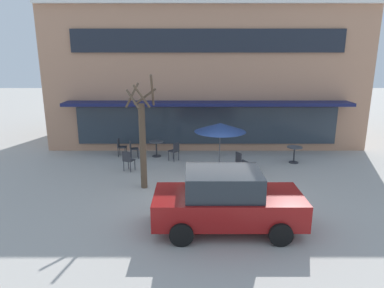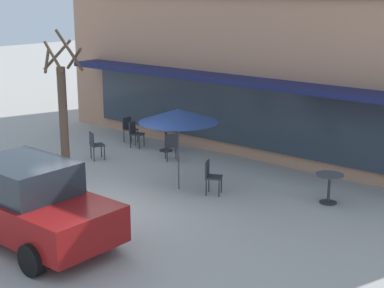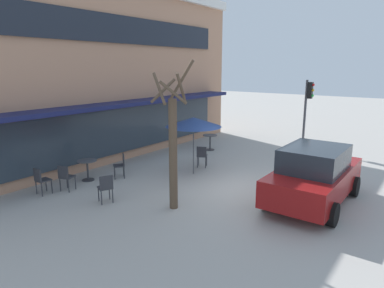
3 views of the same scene
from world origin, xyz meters
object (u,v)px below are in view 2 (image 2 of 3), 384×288
object	(u,v)px
patio_umbrella_green_folded	(178,116)
street_tree	(63,114)
cafe_chair_3	(172,145)
cafe_table_streetside	(166,136)
cafe_table_near_wall	(329,184)
cafe_chair_1	(135,132)
parked_sedan	(28,202)
cafe_chair_2	(95,144)
cafe_chair_4	(211,175)
cafe_chair_0	(129,128)

from	to	relation	value
patio_umbrella_green_folded	street_tree	size ratio (longest dim) A/B	0.52
patio_umbrella_green_folded	cafe_chair_3	size ratio (longest dim) A/B	2.47
cafe_table_streetside	patio_umbrella_green_folded	bearing A→B (deg)	-42.27
cafe_table_near_wall	cafe_chair_3	world-z (taller)	cafe_chair_3
patio_umbrella_green_folded	street_tree	distance (m)	3.28
cafe_chair_1	parked_sedan	xyz separation A→B (m)	(3.84, -6.89, 0.35)
cafe_chair_2	cafe_chair_4	world-z (taller)	same
cafe_table_near_wall	patio_umbrella_green_folded	world-z (taller)	patio_umbrella_green_folded
cafe_chair_3	parked_sedan	bearing A→B (deg)	-74.53
cafe_table_near_wall	parked_sedan	size ratio (longest dim) A/B	0.18
cafe_chair_0	cafe_chair_4	distance (m)	6.07
cafe_table_streetside	street_tree	distance (m)	4.29
cafe_chair_4	patio_umbrella_green_folded	bearing A→B (deg)	-165.08
cafe_table_near_wall	cafe_chair_2	xyz separation A→B (m)	(-7.48, -1.18, 0.01)
cafe_table_streetside	street_tree	size ratio (longest dim) A/B	0.18
parked_sedan	cafe_table_streetside	bearing A→B (deg)	110.73
cafe_table_near_wall	cafe_chair_2	world-z (taller)	cafe_chair_2
cafe_chair_0	cafe_chair_3	distance (m)	2.81
cafe_table_streetside	parked_sedan	size ratio (longest dim) A/B	0.18
cafe_chair_3	cafe_chair_0	bearing A→B (deg)	164.32
cafe_table_near_wall	cafe_chair_1	xyz separation A→B (m)	(-7.60, 0.69, 0.01)
cafe_chair_2	cafe_chair_4	size ratio (longest dim) A/B	1.00
cafe_chair_3	cafe_chair_2	bearing A→B (deg)	-142.75
street_tree	cafe_chair_0	bearing A→B (deg)	112.68
cafe_table_streetside	cafe_chair_2	size ratio (longest dim) A/B	0.85
cafe_table_near_wall	cafe_chair_1	size ratio (longest dim) A/B	0.85
cafe_chair_1	cafe_chair_4	world-z (taller)	same
cafe_table_streetside	cafe_chair_4	bearing A→B (deg)	-32.09
cafe_table_near_wall	street_tree	world-z (taller)	street_tree
cafe_table_streetside	parked_sedan	xyz separation A→B (m)	(2.73, -7.22, 0.36)
cafe_chair_1	parked_sedan	distance (m)	7.90
cafe_chair_2	cafe_chair_3	distance (m)	2.43
cafe_chair_1	cafe_chair_3	size ratio (longest dim) A/B	1.00
cafe_chair_1	street_tree	xyz separation A→B (m)	(1.06, -3.74, 1.37)
parked_sedan	street_tree	bearing A→B (deg)	131.48
patio_umbrella_green_folded	cafe_chair_2	bearing A→B (deg)	173.71
cafe_chair_4	cafe_chair_3	bearing A→B (deg)	150.04
street_tree	cafe_table_near_wall	bearing A→B (deg)	24.99
cafe_table_near_wall	cafe_table_streetside	world-z (taller)	same
cafe_table_near_wall	cafe_chair_4	distance (m)	3.01
cafe_chair_1	cafe_chair_4	distance (m)	5.33
cafe_table_streetside	cafe_chair_1	bearing A→B (deg)	-163.43
cafe_table_streetside	parked_sedan	distance (m)	7.73
cafe_chair_0	cafe_chair_3	bearing A→B (deg)	-15.68
patio_umbrella_green_folded	parked_sedan	xyz separation A→B (m)	(-0.16, -4.59, -1.14)
cafe_chair_2	parked_sedan	distance (m)	6.26
cafe_table_streetside	cafe_chair_3	world-z (taller)	cafe_chair_3
cafe_chair_1	street_tree	size ratio (longest dim) A/B	0.21
cafe_chair_2	street_tree	xyz separation A→B (m)	(0.94, -1.87, 1.37)
cafe_chair_3	street_tree	xyz separation A→B (m)	(-0.99, -3.33, 1.37)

